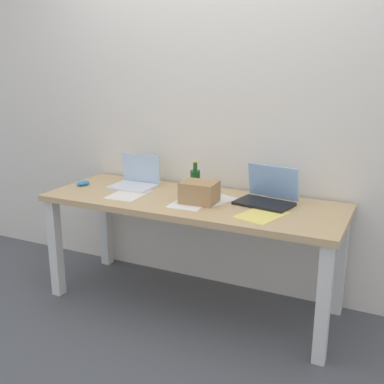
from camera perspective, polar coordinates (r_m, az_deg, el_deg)
The scene contains 12 objects.
ground_plane at distance 3.25m, azimuth 0.00°, elevation -13.46°, with size 8.00×8.00×0.00m, color #515459.
back_wall at distance 3.24m, azimuth 3.20°, elevation 10.59°, with size 5.20×0.08×2.60m, color silver.
desk at distance 3.00m, azimuth 0.00°, elevation -2.65°, with size 1.94×0.70×0.74m.
laptop_left at distance 3.29m, azimuth -6.99°, elevation 1.43°, with size 0.31×0.25×0.22m.
laptop_right at distance 2.91m, azimuth 9.26°, elevation -0.46°, with size 0.38×0.30×0.23m.
beer_bottle at distance 3.07m, azimuth 0.40°, elevation 1.34°, with size 0.07×0.07×0.22m.
computer_mouse at distance 3.40m, azimuth -13.29°, elevation 1.08°, with size 0.06×0.10×0.03m, color #338CC6.
cardboard_box at distance 2.88m, azimuth 0.92°, elevation -0.05°, with size 0.22×0.17×0.14m, color tan.
paper_sheet_near_back at distance 2.95m, azimuth 2.53°, elevation -1.00°, with size 0.21×0.30×0.00m, color white.
paper_sheet_front_right at distance 2.69m, azimuth 8.56°, elevation -2.81°, with size 0.21×0.30×0.00m, color #F4E06B.
paper_sheet_center at distance 2.89m, azimuth -0.21°, elevation -1.34°, with size 0.21×0.30×0.00m, color white.
paper_sheet_front_left at distance 3.11m, azimuth -7.87°, elevation -0.29°, with size 0.21×0.30×0.00m, color white.
Camera 1 is at (1.23, -2.57, 1.57)m, focal length 43.20 mm.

